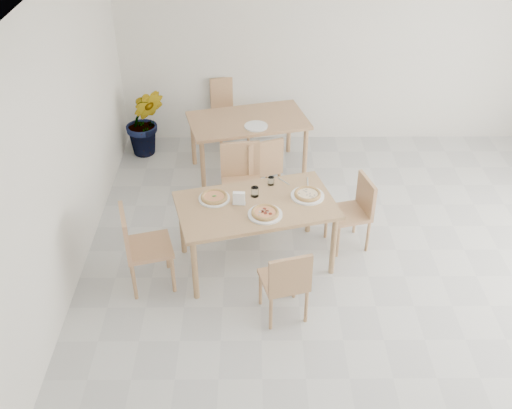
{
  "coord_description": "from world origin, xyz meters",
  "views": [
    {
      "loc": [
        -1.2,
        -4.24,
        4.14
      ],
      "look_at": [
        -1.17,
        0.69,
        0.74
      ],
      "focal_mm": 42.0,
      "sensor_mm": 36.0,
      "label": 1
    }
  ],
  "objects_px": {
    "main_table": "(256,210)",
    "plate_pepperoni": "(265,214)",
    "pizza_margherita": "(214,197)",
    "tumbler_a": "(255,192)",
    "plate_mushroom": "(307,196)",
    "chair_south": "(286,280)",
    "chair_east": "(356,208)",
    "second_table": "(248,125)",
    "chair_north": "(241,177)",
    "chair_back_s": "(262,165)",
    "pizza_pepperoni": "(265,212)",
    "napkin_holder": "(239,199)",
    "potted_plant": "(145,122)",
    "plate_margherita": "(214,199)",
    "pizza_mushroom": "(308,194)",
    "plate_empty": "(256,126)",
    "chair_west": "(139,243)",
    "tumbler_b": "(271,181)",
    "chair_back_n": "(229,107)"
  },
  "relations": [
    {
      "from": "pizza_mushroom",
      "to": "chair_back_s",
      "type": "bearing_deg",
      "value": 113.53
    },
    {
      "from": "chair_north",
      "to": "plate_empty",
      "type": "bearing_deg",
      "value": 71.68
    },
    {
      "from": "tumbler_a",
      "to": "chair_back_s",
      "type": "bearing_deg",
      "value": 85.21
    },
    {
      "from": "tumbler_a",
      "to": "potted_plant",
      "type": "bearing_deg",
      "value": 123.62
    },
    {
      "from": "main_table",
      "to": "plate_pepperoni",
      "type": "distance_m",
      "value": 0.23
    },
    {
      "from": "pizza_margherita",
      "to": "potted_plant",
      "type": "height_order",
      "value": "potted_plant"
    },
    {
      "from": "tumbler_a",
      "to": "chair_north",
      "type": "bearing_deg",
      "value": 101.72
    },
    {
      "from": "pizza_mushroom",
      "to": "pizza_pepperoni",
      "type": "xyz_separation_m",
      "value": [
        -0.44,
        -0.32,
        0.0
      ]
    },
    {
      "from": "chair_south",
      "to": "plate_pepperoni",
      "type": "height_order",
      "value": "chair_south"
    },
    {
      "from": "plate_pepperoni",
      "to": "tumbler_a",
      "type": "bearing_deg",
      "value": 106.4
    },
    {
      "from": "main_table",
      "to": "pizza_pepperoni",
      "type": "xyz_separation_m",
      "value": [
        0.09,
        -0.19,
        0.11
      ]
    },
    {
      "from": "plate_mushroom",
      "to": "pizza_margherita",
      "type": "distance_m",
      "value": 0.95
    },
    {
      "from": "chair_south",
      "to": "plate_empty",
      "type": "relative_size",
      "value": 2.81
    },
    {
      "from": "chair_east",
      "to": "plate_mushroom",
      "type": "distance_m",
      "value": 0.64
    },
    {
      "from": "chair_south",
      "to": "pizza_pepperoni",
      "type": "distance_m",
      "value": 0.74
    },
    {
      "from": "pizza_mushroom",
      "to": "potted_plant",
      "type": "distance_m",
      "value": 3.01
    },
    {
      "from": "pizza_mushroom",
      "to": "chair_back_s",
      "type": "height_order",
      "value": "chair_back_s"
    },
    {
      "from": "main_table",
      "to": "plate_pepperoni",
      "type": "height_order",
      "value": "plate_pepperoni"
    },
    {
      "from": "chair_west",
      "to": "pizza_mushroom",
      "type": "relative_size",
      "value": 2.55
    },
    {
      "from": "plate_mushroom",
      "to": "second_table",
      "type": "relative_size",
      "value": 0.21
    },
    {
      "from": "chair_north",
      "to": "pizza_margherita",
      "type": "distance_m",
      "value": 0.86
    },
    {
      "from": "potted_plant",
      "to": "pizza_pepperoni",
      "type": "bearing_deg",
      "value": -58.36
    },
    {
      "from": "second_table",
      "to": "potted_plant",
      "type": "xyz_separation_m",
      "value": [
        -1.39,
        0.47,
        -0.18
      ]
    },
    {
      "from": "napkin_holder",
      "to": "potted_plant",
      "type": "relative_size",
      "value": 0.15
    },
    {
      "from": "pizza_margherita",
      "to": "tumbler_a",
      "type": "bearing_deg",
      "value": 7.98
    },
    {
      "from": "chair_south",
      "to": "chair_east",
      "type": "relative_size",
      "value": 1.0
    },
    {
      "from": "pizza_pepperoni",
      "to": "plate_empty",
      "type": "bearing_deg",
      "value": 92.33
    },
    {
      "from": "chair_north",
      "to": "napkin_holder",
      "type": "distance_m",
      "value": 0.93
    },
    {
      "from": "chair_east",
      "to": "plate_empty",
      "type": "distance_m",
      "value": 1.74
    },
    {
      "from": "chair_south",
      "to": "chair_back_s",
      "type": "relative_size",
      "value": 0.93
    },
    {
      "from": "main_table",
      "to": "chair_back_s",
      "type": "height_order",
      "value": "chair_back_s"
    },
    {
      "from": "chair_south",
      "to": "chair_east",
      "type": "distance_m",
      "value": 1.41
    },
    {
      "from": "chair_north",
      "to": "chair_west",
      "type": "height_order",
      "value": "chair_north"
    },
    {
      "from": "tumbler_b",
      "to": "chair_back_n",
      "type": "xyz_separation_m",
      "value": [
        -0.52,
        2.33,
        -0.25
      ]
    },
    {
      "from": "tumbler_b",
      "to": "second_table",
      "type": "height_order",
      "value": "tumbler_b"
    },
    {
      "from": "plate_margherita",
      "to": "plate_empty",
      "type": "distance_m",
      "value": 1.65
    },
    {
      "from": "chair_north",
      "to": "chair_back_s",
      "type": "bearing_deg",
      "value": 45.16
    },
    {
      "from": "plate_margherita",
      "to": "potted_plant",
      "type": "xyz_separation_m",
      "value": [
        -1.06,
        2.27,
        -0.27
      ]
    },
    {
      "from": "chair_north",
      "to": "potted_plant",
      "type": "relative_size",
      "value": 0.94
    },
    {
      "from": "chair_east",
      "to": "plate_mushroom",
      "type": "bearing_deg",
      "value": -85.66
    },
    {
      "from": "plate_mushroom",
      "to": "plate_pepperoni",
      "type": "relative_size",
      "value": 1.01
    },
    {
      "from": "chair_north",
      "to": "chair_west",
      "type": "relative_size",
      "value": 1.01
    },
    {
      "from": "tumbler_a",
      "to": "napkin_holder",
      "type": "distance_m",
      "value": 0.22
    },
    {
      "from": "pizza_mushroom",
      "to": "napkin_holder",
      "type": "relative_size",
      "value": 2.47
    },
    {
      "from": "chair_north",
      "to": "chair_east",
      "type": "distance_m",
      "value": 1.35
    },
    {
      "from": "plate_pepperoni",
      "to": "tumbler_a",
      "type": "height_order",
      "value": "tumbler_a"
    },
    {
      "from": "plate_pepperoni",
      "to": "pizza_pepperoni",
      "type": "relative_size",
      "value": 0.96
    },
    {
      "from": "chair_north",
      "to": "tumbler_b",
      "type": "xyz_separation_m",
      "value": [
        0.32,
        -0.51,
        0.27
      ]
    },
    {
      "from": "plate_margherita",
      "to": "potted_plant",
      "type": "distance_m",
      "value": 2.52
    },
    {
      "from": "tumbler_b",
      "to": "second_table",
      "type": "xyz_separation_m",
      "value": [
        -0.25,
        1.53,
        -0.13
      ]
    }
  ]
}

